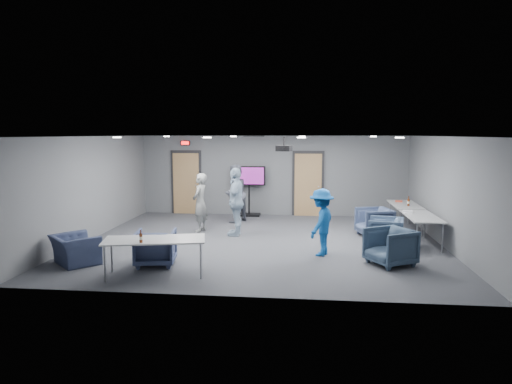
# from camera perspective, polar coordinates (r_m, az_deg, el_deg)

# --- Properties ---
(floor) EXTENTS (9.00, 9.00, 0.00)m
(floor) POSITION_cam_1_polar(r_m,az_deg,el_deg) (11.80, 0.70, -6.25)
(floor) COLOR #3B3D43
(floor) RESTS_ON ground
(ceiling) EXTENTS (9.00, 9.00, 0.00)m
(ceiling) POSITION_cam_1_polar(r_m,az_deg,el_deg) (11.47, 0.72, 6.98)
(ceiling) COLOR silver
(ceiling) RESTS_ON wall_back
(wall_back) EXTENTS (9.00, 0.02, 2.70)m
(wall_back) POSITION_cam_1_polar(r_m,az_deg,el_deg) (15.52, 2.09, 2.07)
(wall_back) COLOR slate
(wall_back) RESTS_ON floor
(wall_front) EXTENTS (9.00, 0.02, 2.70)m
(wall_front) POSITION_cam_1_polar(r_m,az_deg,el_deg) (7.63, -2.12, -3.39)
(wall_front) COLOR slate
(wall_front) RESTS_ON floor
(wall_left) EXTENTS (0.02, 8.00, 2.70)m
(wall_left) POSITION_cam_1_polar(r_m,az_deg,el_deg) (12.79, -19.80, 0.51)
(wall_left) COLOR slate
(wall_left) RESTS_ON floor
(wall_right) EXTENTS (0.02, 8.00, 2.70)m
(wall_right) POSITION_cam_1_polar(r_m,az_deg,el_deg) (12.01, 22.61, -0.03)
(wall_right) COLOR slate
(wall_right) RESTS_ON floor
(door_left) EXTENTS (1.06, 0.17, 2.24)m
(door_left) POSITION_cam_1_polar(r_m,az_deg,el_deg) (16.00, -8.71, 1.13)
(door_left) COLOR black
(door_left) RESTS_ON wall_back
(door_right) EXTENTS (1.06, 0.17, 2.24)m
(door_right) POSITION_cam_1_polar(r_m,az_deg,el_deg) (15.47, 6.52, 0.96)
(door_right) COLOR black
(door_right) RESTS_ON wall_back
(exit_sign) EXTENTS (0.32, 0.08, 0.16)m
(exit_sign) POSITION_cam_1_polar(r_m,az_deg,el_deg) (15.89, -8.82, 6.08)
(exit_sign) COLOR black
(exit_sign) RESTS_ON wall_back
(hvac_diffuser) EXTENTS (0.60, 0.60, 0.03)m
(hvac_diffuser) POSITION_cam_1_polar(r_m,az_deg,el_deg) (14.31, -0.23, 6.98)
(hvac_diffuser) COLOR black
(hvac_diffuser) RESTS_ON ceiling
(downlights) EXTENTS (6.18, 3.78, 0.02)m
(downlights) POSITION_cam_1_polar(r_m,az_deg,el_deg) (11.47, 0.72, 6.90)
(downlights) COLOR white
(downlights) RESTS_ON ceiling
(person_a) EXTENTS (0.48, 0.66, 1.66)m
(person_a) POSITION_cam_1_polar(r_m,az_deg,el_deg) (12.99, -7.01, -1.32)
(person_a) COLOR gray
(person_a) RESTS_ON floor
(person_b) EXTENTS (0.99, 1.09, 1.81)m
(person_b) POSITION_cam_1_polar(r_m,az_deg,el_deg) (14.26, -2.65, -0.19)
(person_b) COLOR slate
(person_b) RESTS_ON floor
(person_c) EXTENTS (0.50, 1.10, 1.85)m
(person_c) POSITION_cam_1_polar(r_m,az_deg,el_deg) (12.42, -2.51, -1.22)
(person_c) COLOR #98ADC3
(person_c) RESTS_ON floor
(person_d) EXTENTS (0.89, 1.13, 1.53)m
(person_d) POSITION_cam_1_polar(r_m,az_deg,el_deg) (10.49, 8.16, -3.76)
(person_d) COLOR #18529C
(person_d) RESTS_ON floor
(chair_right_a) EXTENTS (1.04, 1.02, 0.78)m
(chair_right_a) POSITION_cam_1_polar(r_m,az_deg,el_deg) (12.77, 14.55, -3.67)
(chair_right_a) COLOR #3A4664
(chair_right_a) RESTS_ON floor
(chair_right_b) EXTENTS (0.96, 0.95, 0.74)m
(chair_right_b) POSITION_cam_1_polar(r_m,az_deg,el_deg) (11.58, 15.88, -4.91)
(chair_right_b) COLOR #3D4F6A
(chair_right_b) RESTS_ON floor
(chair_right_c) EXTENTS (1.17, 1.16, 0.79)m
(chair_right_c) POSITION_cam_1_polar(r_m,az_deg,el_deg) (10.10, 16.43, -6.58)
(chair_right_c) COLOR #314255
(chair_right_c) RESTS_ON floor
(chair_front_a) EXTENTS (0.93, 0.94, 0.75)m
(chair_front_a) POSITION_cam_1_polar(r_m,az_deg,el_deg) (9.93, -12.44, -6.78)
(chair_front_a) COLOR #3B4566
(chair_front_a) RESTS_ON floor
(chair_front_b) EXTENTS (1.27, 1.26, 0.62)m
(chair_front_b) POSITION_cam_1_polar(r_m,az_deg,el_deg) (10.53, -21.68, -6.70)
(chair_front_b) COLOR #323B57
(chair_front_b) RESTS_ON floor
(table_right_a) EXTENTS (0.75, 1.79, 0.73)m
(table_right_a) POSITION_cam_1_polar(r_m,az_deg,el_deg) (13.94, 18.13, -1.64)
(table_right_a) COLOR #B1B3B6
(table_right_a) RESTS_ON floor
(table_right_b) EXTENTS (0.74, 1.77, 0.73)m
(table_right_b) POSITION_cam_1_polar(r_m,az_deg,el_deg) (12.12, 19.99, -3.03)
(table_right_b) COLOR #B1B3B6
(table_right_b) RESTS_ON floor
(table_front_left) EXTENTS (2.07, 1.21, 0.73)m
(table_front_left) POSITION_cam_1_polar(r_m,az_deg,el_deg) (9.14, -12.56, -6.00)
(table_front_left) COLOR #B1B3B6
(table_front_left) RESTS_ON floor
(bottle_front) EXTENTS (0.06, 0.06, 0.25)m
(bottle_front) POSITION_cam_1_polar(r_m,az_deg,el_deg) (8.88, -14.20, -5.57)
(bottle_front) COLOR #55250E
(bottle_front) RESTS_ON table_front_left
(bottle_right) EXTENTS (0.07, 0.07, 0.28)m
(bottle_right) POSITION_cam_1_polar(r_m,az_deg,el_deg) (13.63, 18.52, -1.23)
(bottle_right) COLOR #55250E
(bottle_right) RESTS_ON table_right_a
(snack_box) EXTENTS (0.23, 0.18, 0.05)m
(snack_box) POSITION_cam_1_polar(r_m,az_deg,el_deg) (14.33, 17.42, -1.11)
(snack_box) COLOR #CB4A32
(snack_box) RESTS_ON table_right_a
(wrapper) EXTENTS (0.25, 0.19, 0.05)m
(wrapper) POSITION_cam_1_polar(r_m,az_deg,el_deg) (12.51, 18.43, -2.32)
(wrapper) COLOR white
(wrapper) RESTS_ON table_right_b
(tv_stand) EXTENTS (1.10, 0.52, 1.69)m
(tv_stand) POSITION_cam_1_polar(r_m,az_deg,el_deg) (15.39, -0.87, 0.55)
(tv_stand) COLOR black
(tv_stand) RESTS_ON floor
(projector) EXTENTS (0.42, 0.38, 0.36)m
(projector) POSITION_cam_1_polar(r_m,az_deg,el_deg) (11.51, 3.52, 5.49)
(projector) COLOR black
(projector) RESTS_ON ceiling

